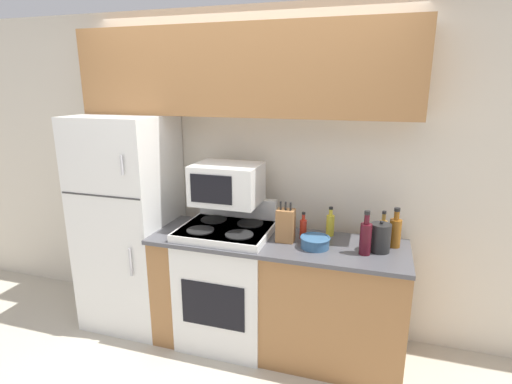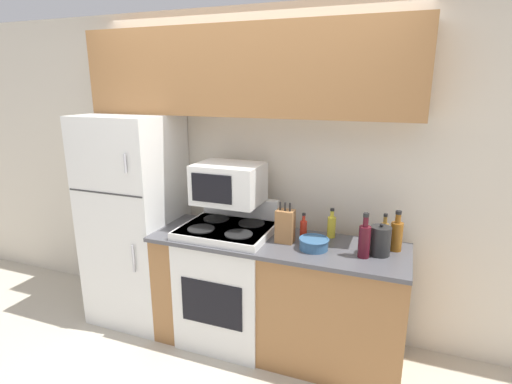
% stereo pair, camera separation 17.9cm
% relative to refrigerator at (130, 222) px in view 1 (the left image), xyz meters
% --- Properties ---
extents(ground_plane, '(12.00, 12.00, 0.00)m').
position_rel_refrigerator_xyz_m(ground_plane, '(0.92, -0.33, -0.88)').
color(ground_plane, beige).
extents(wall_back, '(8.00, 0.05, 2.55)m').
position_rel_refrigerator_xyz_m(wall_back, '(0.92, 0.36, 0.40)').
color(wall_back, beige).
rests_on(wall_back, ground_plane).
extents(lower_cabinets, '(1.84, 0.60, 0.90)m').
position_rel_refrigerator_xyz_m(lower_cabinets, '(1.27, -0.05, -0.43)').
color(lower_cabinets, '#9E6B3D').
rests_on(lower_cabinets, ground_plane).
extents(refrigerator, '(0.70, 0.68, 1.75)m').
position_rel_refrigerator_xyz_m(refrigerator, '(0.00, 0.00, 0.00)').
color(refrigerator, white).
rests_on(refrigerator, ground_plane).
extents(upper_cabinets, '(2.54, 0.31, 0.64)m').
position_rel_refrigerator_xyz_m(upper_cabinets, '(0.92, 0.18, 1.19)').
color(upper_cabinets, '#9E6B3D').
rests_on(upper_cabinets, refrigerator).
extents(stove, '(0.67, 0.58, 1.11)m').
position_rel_refrigerator_xyz_m(stove, '(0.88, -0.06, -0.38)').
color(stove, white).
rests_on(stove, ground_plane).
extents(microwave, '(0.49, 0.38, 0.30)m').
position_rel_refrigerator_xyz_m(microwave, '(0.86, 0.02, 0.39)').
color(microwave, white).
rests_on(microwave, stove).
extents(knife_block, '(0.13, 0.10, 0.30)m').
position_rel_refrigerator_xyz_m(knife_block, '(1.34, -0.07, 0.14)').
color(knife_block, '#9E6B3D').
rests_on(knife_block, lower_cabinets).
extents(bowl, '(0.21, 0.21, 0.08)m').
position_rel_refrigerator_xyz_m(bowl, '(1.56, -0.12, 0.06)').
color(bowl, '#335B84').
rests_on(bowl, lower_cabinets).
extents(bottle_hot_sauce, '(0.05, 0.05, 0.20)m').
position_rel_refrigerator_xyz_m(bottle_hot_sauce, '(1.45, 0.03, 0.10)').
color(bottle_hot_sauce, red).
rests_on(bottle_hot_sauce, lower_cabinets).
extents(bottle_whiskey, '(0.08, 0.08, 0.28)m').
position_rel_refrigerator_xyz_m(bottle_whiskey, '(2.08, 0.06, 0.13)').
color(bottle_whiskey, brown).
rests_on(bottle_whiskey, lower_cabinets).
extents(bottle_cooking_spray, '(0.06, 0.06, 0.22)m').
position_rel_refrigerator_xyz_m(bottle_cooking_spray, '(1.63, 0.15, 0.11)').
color(bottle_cooking_spray, gold).
rests_on(bottle_cooking_spray, lower_cabinets).
extents(bottle_vinegar, '(0.06, 0.06, 0.24)m').
position_rel_refrigerator_xyz_m(bottle_vinegar, '(2.00, 0.10, 0.11)').
color(bottle_vinegar, olive).
rests_on(bottle_vinegar, lower_cabinets).
extents(bottle_wine_red, '(0.08, 0.08, 0.30)m').
position_rel_refrigerator_xyz_m(bottle_wine_red, '(1.89, -0.13, 0.14)').
color(bottle_wine_red, '#470F19').
rests_on(bottle_wine_red, lower_cabinets).
extents(kettle, '(0.13, 0.13, 0.22)m').
position_rel_refrigerator_xyz_m(kettle, '(1.98, -0.05, 0.12)').
color(kettle, black).
rests_on(kettle, lower_cabinets).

